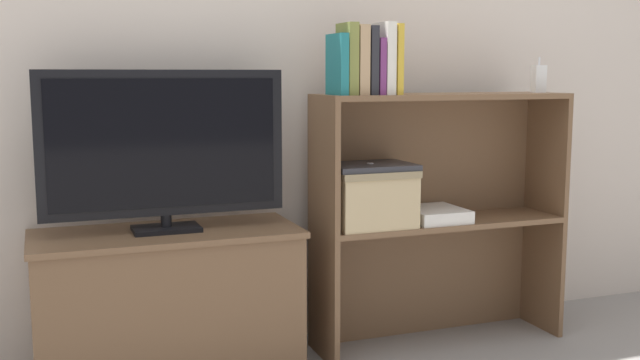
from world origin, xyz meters
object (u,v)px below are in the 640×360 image
Objects in this scene: tv_stand at (169,303)px; baby_monitor at (539,79)px; book_tan at (358,60)px; storage_basket_left at (370,195)px; book_mustard at (392,60)px; book_charcoal at (367,61)px; magazine_stack at (434,214)px; book_olive at (347,59)px; book_ivory at (384,59)px; tv at (164,146)px; book_teal at (337,65)px; laptop at (370,166)px; book_plum at (375,67)px.

baby_monitor is (1.43, -0.05, 0.75)m from tv_stand.
storage_basket_left is (0.06, 0.02, -0.48)m from book_tan.
book_mustard is 0.65m from baby_monitor.
storage_basket_left is at bearing 20.89° from book_tan.
book_mustard is 1.80× the size of baby_monitor.
book_charcoal is at bearing -177.04° from baby_monitor.
book_mustard is at bearing -171.78° from magazine_stack.
book_olive is 0.82m from baby_monitor.
book_ivory reaches higher than book_olive.
tv is at bearing 172.02° from book_olive.
book_mustard reaches higher than baby_monitor.
book_mustard is 1.05× the size of magazine_stack.
book_mustard reaches higher than book_tan.
book_charcoal is 0.63m from magazine_stack.
book_mustard reaches higher than book_teal.
book_tan reaches higher than laptop.
book_olive is 0.14m from book_ivory.
book_ivory is 1.84× the size of baby_monitor.
book_plum is at bearing 0.00° from book_tan.
book_tan is 0.78m from baby_monitor.
book_teal is at bearing 180.00° from book_olive.
storage_basket_left is (0.14, 0.02, -0.46)m from book_teal.
tv_stand is 1.05m from book_tan.
book_tan is (0.65, -0.09, 0.81)m from tv_stand.
book_olive is (0.61, -0.09, 0.28)m from tv.
book_olive is at bearing 180.00° from book_ivory.
book_charcoal is (0.11, -0.00, 0.01)m from book_teal.
storage_basket_left is at bearing -5.01° from tv.
book_plum is at bearing -6.82° from tv.
book_teal is 0.14m from book_plum.
tv_stand is at bearing 174.86° from laptop.
tv is 4.16× the size of book_plum.
tv is 0.72m from book_tan.
baby_monitor is at bearing 2.96° from book_charcoal.
tv_stand is 1.10× the size of tv.
laptop reaches higher than storage_basket_left.
book_tan is 0.81× the size of storage_basket_left.
book_ivory is at bearing 0.00° from book_tan.
book_charcoal is 1.73× the size of baby_monitor.
tv_stand is 4.57× the size of book_plum.
storage_basket_left is at bearing 43.03° from book_charcoal.
book_olive is 0.68m from magazine_stack.
tv is at bearing -90.00° from tv_stand.
book_mustard is at bearing -176.60° from baby_monitor.
magazine_stack is (-0.45, -0.01, -0.50)m from baby_monitor.
book_olive is 1.03× the size of book_tan.
book_ivory is 0.85× the size of storage_basket_left.
book_olive is at bearing 0.00° from book_teal.
book_ivory is at bearing 0.00° from book_olive.
storage_basket_left is at bearing 13.05° from book_olive.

